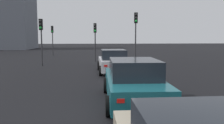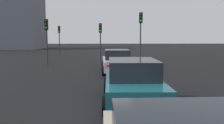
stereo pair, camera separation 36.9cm
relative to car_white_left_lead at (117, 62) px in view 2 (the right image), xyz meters
The scene contains 8 objects.
ground_plane 8.37m from the car_white_left_lead, behind, with size 160.00×160.00×0.20m, color black.
car_white_left_lead is the anchor object (origin of this frame).
car_teal_left_second 7.17m from the car_white_left_lead, behind, with size 4.81×2.20×1.60m.
traffic_light_near_left 5.42m from the car_white_left_lead, 28.91° to the right, with size 0.32×0.29×4.50m.
traffic_light_near_right 7.10m from the car_white_left_lead, 55.30° to the left, with size 0.32×0.30×3.88m.
traffic_light_far_left 16.84m from the car_white_left_lead, 23.60° to the left, with size 0.32×0.29×3.89m.
traffic_light_far_right 7.07m from the car_white_left_lead, ahead, with size 0.32×0.29×3.73m.
building_facade_left 38.44m from the car_white_left_lead, 27.57° to the left, with size 9.74×6.96×16.73m, color slate.
Camera 2 is at (-6.97, -0.46, 2.38)m, focal length 36.19 mm.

